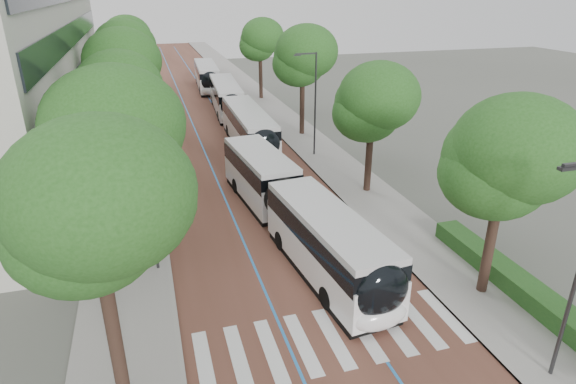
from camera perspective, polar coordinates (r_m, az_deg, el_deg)
The scene contains 18 objects.
ground at distance 18.90m, azimuth 5.94°, elevation -18.81°, with size 160.00×160.00×0.00m, color #51544C.
road at distance 54.64m, azimuth -10.17°, elevation 9.51°, with size 11.00×140.00×0.02m, color brown.
sidewalk_left at distance 54.35m, azimuth -18.12°, elevation 8.71°, with size 4.00×140.00×0.12m, color gray.
sidewalk_right at distance 55.91m, azimuth -2.42°, elevation 10.21°, with size 4.00×140.00×0.12m, color gray.
kerb_left at distance 54.32m, azimuth -16.11°, elevation 8.94°, with size 0.20×140.00×0.14m, color gray.
kerb_right at distance 55.50m, azimuth -4.36°, elevation 10.06°, with size 0.20×140.00×0.14m, color gray.
zebra_crossing at distance 19.64m, azimuth 5.36°, elevation -16.79°, with size 10.55×3.60×0.01m.
lane_line_left at distance 54.49m, azimuth -11.86°, elevation 9.36°, with size 0.12×126.00×0.01m, color #2776C3.
lane_line_right at distance 54.83m, azimuth -8.50°, elevation 9.68°, with size 0.12×126.00×0.01m, color #2776C3.
hedge at distance 23.06m, azimuth 27.90°, elevation -11.51°, with size 1.20×14.00×0.80m, color #18451A.
streetlight_far at distance 37.79m, azimuth 3.01°, elevation 11.27°, with size 1.82×0.20×8.00m.
lamp_post_left at distance 22.52m, azimuth -16.17°, elevation 0.07°, with size 0.14×0.14×8.00m, color #2F2F32.
trees_left at distance 40.65m, azimuth -19.33°, elevation 13.27°, with size 6.18×60.62×9.22m.
trees_right at distance 37.57m, azimuth 4.82°, elevation 13.55°, with size 5.47×47.07×9.17m.
lead_bus at distance 25.48m, azimuth 0.88°, elevation -2.34°, with size 4.29×18.55×3.20m.
bus_queued_0 at distance 40.44m, azimuth -4.56°, elevation 7.36°, with size 2.65×12.42×3.20m.
bus_queued_1 at distance 52.79m, azimuth -7.32°, elevation 11.00°, with size 3.29×12.53×3.20m.
bus_queued_2 at distance 66.09m, azimuth -9.57°, elevation 13.32°, with size 3.20×12.52×3.20m.
Camera 1 is at (-5.74, -12.85, 12.62)m, focal length 30.00 mm.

